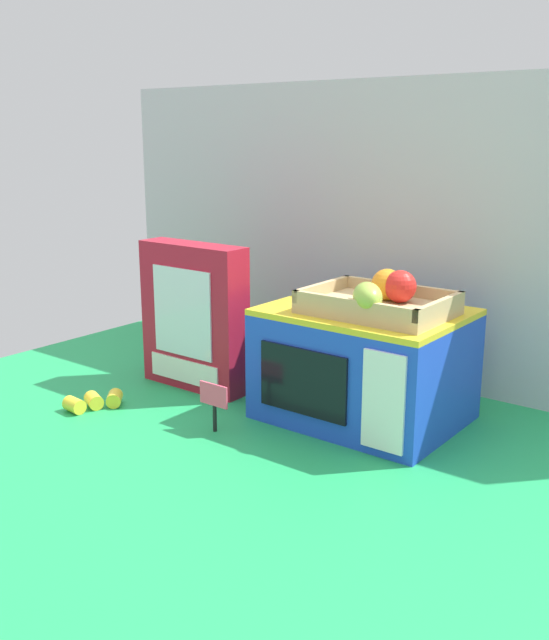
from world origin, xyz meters
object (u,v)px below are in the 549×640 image
object	(u,v)px
toy_microwave	(364,364)
food_groups_crate	(380,300)
price_sign	(214,400)
loose_toy_banana	(94,401)
cookie_set_box	(194,317)

from	to	relation	value
toy_microwave	food_groups_crate	world-z (taller)	food_groups_crate
price_sign	toy_microwave	bearing A→B (deg)	51.32
food_groups_crate	toy_microwave	bearing A→B (deg)	157.42
toy_microwave	price_sign	world-z (taller)	toy_microwave
toy_microwave	loose_toy_banana	world-z (taller)	toy_microwave
loose_toy_banana	cookie_set_box	bearing A→B (deg)	72.90
food_groups_crate	price_sign	distance (m)	0.38
toy_microwave	cookie_set_box	bearing A→B (deg)	-170.24
toy_microwave	food_groups_crate	size ratio (longest dim) A/B	1.41
toy_microwave	cookie_set_box	xyz separation A→B (m)	(-0.41, -0.07, 0.05)
cookie_set_box	loose_toy_banana	size ratio (longest dim) A/B	2.70
cookie_set_box	price_sign	world-z (taller)	cookie_set_box
cookie_set_box	loose_toy_banana	distance (m)	0.29
toy_microwave	loose_toy_banana	xyz separation A→B (m)	(-0.48, -0.31, -0.10)
toy_microwave	price_sign	distance (m)	0.32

